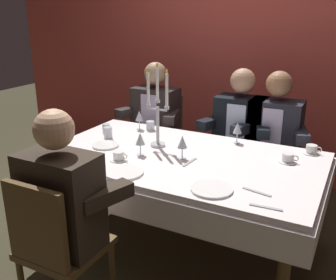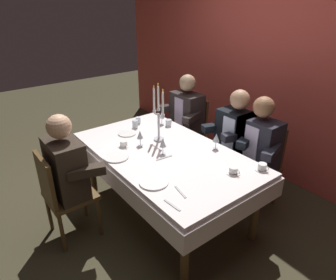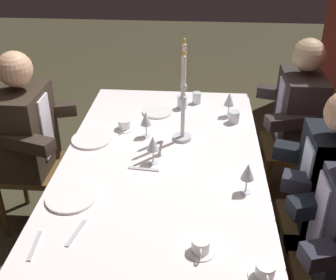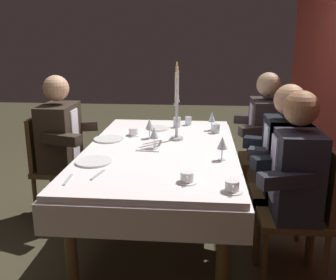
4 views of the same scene
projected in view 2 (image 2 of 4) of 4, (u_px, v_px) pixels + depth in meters
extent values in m
plane|color=#393522|center=(165.00, 211.00, 3.27)|extent=(12.00, 12.00, 0.00)
cube|color=#C3473D|center=(275.00, 67.00, 3.59)|extent=(6.00, 0.12, 2.70)
cube|color=white|center=(164.00, 153.00, 2.96)|extent=(1.90, 1.10, 0.04)
cube|color=white|center=(164.00, 163.00, 3.00)|extent=(1.94, 1.14, 0.18)
cylinder|color=brown|center=(92.00, 165.00, 3.47)|extent=(0.07, 0.07, 0.70)
cylinder|color=brown|center=(185.00, 253.00, 2.29)|extent=(0.07, 0.07, 0.70)
cylinder|color=brown|center=(153.00, 145.00, 3.95)|extent=(0.07, 0.07, 0.70)
cylinder|color=brown|center=(256.00, 209.00, 2.76)|extent=(0.07, 0.07, 0.70)
cylinder|color=silver|center=(159.00, 139.00, 3.17)|extent=(0.11, 0.11, 0.02)
cylinder|color=silver|center=(159.00, 126.00, 3.10)|extent=(0.02, 0.02, 0.28)
cylinder|color=silver|center=(158.00, 110.00, 3.03)|extent=(0.04, 0.04, 0.02)
cylinder|color=white|center=(158.00, 98.00, 2.97)|extent=(0.02, 0.02, 0.23)
ellipsoid|color=yellow|center=(158.00, 85.00, 2.91)|extent=(0.02, 0.02, 0.03)
cylinder|color=silver|center=(161.00, 116.00, 3.03)|extent=(0.08, 0.01, 0.01)
cylinder|color=silver|center=(163.00, 116.00, 2.99)|extent=(0.04, 0.04, 0.02)
cylinder|color=white|center=(163.00, 104.00, 2.94)|extent=(0.02, 0.02, 0.23)
ellipsoid|color=yellow|center=(163.00, 90.00, 2.88)|extent=(0.02, 0.02, 0.03)
cylinder|color=silver|center=(156.00, 114.00, 3.08)|extent=(0.07, 0.01, 0.01)
cylinder|color=silver|center=(154.00, 111.00, 3.10)|extent=(0.04, 0.04, 0.02)
cylinder|color=white|center=(154.00, 100.00, 3.04)|extent=(0.02, 0.02, 0.23)
ellipsoid|color=yellow|center=(154.00, 87.00, 2.99)|extent=(0.02, 0.02, 0.03)
cylinder|color=white|center=(116.00, 157.00, 2.83)|extent=(0.24, 0.24, 0.01)
cylinder|color=white|center=(154.00, 182.00, 2.45)|extent=(0.24, 0.24, 0.01)
cylinder|color=white|center=(127.00, 133.00, 3.31)|extent=(0.20, 0.20, 0.01)
cylinder|color=silver|center=(162.00, 124.00, 3.57)|extent=(0.06, 0.06, 0.00)
cylinder|color=silver|center=(162.00, 121.00, 3.55)|extent=(0.01, 0.01, 0.07)
cone|color=silver|center=(162.00, 114.00, 3.52)|extent=(0.07, 0.07, 0.08)
cylinder|color=#E0D172|center=(162.00, 116.00, 3.53)|extent=(0.04, 0.04, 0.03)
cylinder|color=silver|center=(163.00, 154.00, 2.90)|extent=(0.06, 0.06, 0.00)
cylinder|color=silver|center=(163.00, 150.00, 2.88)|extent=(0.01, 0.01, 0.07)
cone|color=silver|center=(163.00, 142.00, 2.85)|extent=(0.07, 0.07, 0.08)
cylinder|color=silver|center=(215.00, 148.00, 3.00)|extent=(0.06, 0.06, 0.00)
cylinder|color=silver|center=(216.00, 145.00, 2.98)|extent=(0.01, 0.01, 0.07)
cone|color=silver|center=(216.00, 137.00, 2.95)|extent=(0.07, 0.07, 0.08)
cylinder|color=#E0D172|center=(216.00, 140.00, 2.96)|extent=(0.04, 0.04, 0.03)
cylinder|color=silver|center=(140.00, 145.00, 3.06)|extent=(0.06, 0.06, 0.00)
cylinder|color=silver|center=(140.00, 142.00, 3.05)|extent=(0.01, 0.01, 0.07)
cone|color=silver|center=(140.00, 134.00, 3.01)|extent=(0.07, 0.07, 0.08)
cylinder|color=maroon|center=(140.00, 137.00, 3.02)|extent=(0.04, 0.04, 0.03)
cylinder|color=silver|center=(135.00, 124.00, 3.45)|extent=(0.07, 0.07, 0.09)
cylinder|color=silver|center=(169.00, 123.00, 3.51)|extent=(0.07, 0.07, 0.08)
cylinder|color=silver|center=(138.00, 120.00, 3.57)|extent=(0.06, 0.06, 0.08)
cylinder|color=white|center=(124.00, 146.00, 3.04)|extent=(0.12, 0.12, 0.01)
cylinder|color=white|center=(124.00, 143.00, 3.03)|extent=(0.08, 0.08, 0.05)
torus|color=white|center=(126.00, 145.00, 2.99)|extent=(0.04, 0.01, 0.04)
cylinder|color=white|center=(262.00, 169.00, 2.63)|extent=(0.12, 0.12, 0.01)
cylinder|color=white|center=(262.00, 166.00, 2.62)|extent=(0.08, 0.08, 0.05)
torus|color=white|center=(267.00, 168.00, 2.58)|extent=(0.04, 0.01, 0.04)
cylinder|color=white|center=(233.00, 173.00, 2.58)|extent=(0.12, 0.12, 0.01)
cylinder|color=white|center=(233.00, 170.00, 2.57)|extent=(0.08, 0.08, 0.05)
torus|color=white|center=(238.00, 172.00, 2.53)|extent=(0.04, 0.01, 0.04)
cube|color=#B7B7BC|center=(172.00, 205.00, 2.18)|extent=(0.17, 0.03, 0.01)
cube|color=#B7B7BC|center=(164.00, 158.00, 2.82)|extent=(0.04, 0.17, 0.01)
cube|color=#B7B7BC|center=(180.00, 192.00, 2.33)|extent=(0.17, 0.05, 0.01)
cylinder|color=brown|center=(167.00, 148.00, 4.18)|extent=(0.04, 0.04, 0.42)
cylinder|color=brown|center=(184.00, 158.00, 3.92)|extent=(0.04, 0.04, 0.42)
cylinder|color=brown|center=(187.00, 141.00, 4.38)|extent=(0.04, 0.04, 0.42)
cylinder|color=brown|center=(204.00, 150.00, 4.12)|extent=(0.04, 0.04, 0.42)
cube|color=brown|center=(186.00, 134.00, 4.05)|extent=(0.42, 0.42, 0.04)
cube|color=brown|center=(197.00, 114.00, 4.05)|extent=(0.38, 0.04, 0.44)
cube|color=#2A2322|center=(187.00, 113.00, 3.92)|extent=(0.42, 0.26, 0.54)
cube|color=#B7A9CD|center=(179.00, 113.00, 3.84)|extent=(0.16, 0.01, 0.40)
sphere|color=tan|center=(188.00, 83.00, 3.75)|extent=(0.21, 0.21, 0.21)
cube|color=#2A2322|center=(170.00, 108.00, 4.01)|extent=(0.19, 0.34, 0.08)
cube|color=#2A2322|center=(192.00, 117.00, 3.69)|extent=(0.19, 0.34, 0.08)
cylinder|color=brown|center=(99.00, 217.00, 2.87)|extent=(0.04, 0.04, 0.42)
cylinder|color=brown|center=(84.00, 199.00, 3.13)|extent=(0.04, 0.04, 0.42)
cylinder|color=brown|center=(62.00, 233.00, 2.67)|extent=(0.04, 0.04, 0.42)
cylinder|color=brown|center=(49.00, 212.00, 2.93)|extent=(0.04, 0.04, 0.42)
cube|color=brown|center=(71.00, 195.00, 2.80)|extent=(0.42, 0.42, 0.04)
cube|color=brown|center=(45.00, 180.00, 2.59)|extent=(0.38, 0.04, 0.44)
cube|color=#31271E|center=(66.00, 168.00, 2.67)|extent=(0.42, 0.26, 0.54)
cube|color=white|center=(80.00, 161.00, 2.73)|extent=(0.16, 0.01, 0.40)
sphere|color=tan|center=(59.00, 127.00, 2.50)|extent=(0.21, 0.21, 0.21)
cube|color=#31271E|center=(86.00, 171.00, 2.55)|extent=(0.19, 0.34, 0.08)
cube|color=#31271E|center=(67.00, 152.00, 2.87)|extent=(0.19, 0.34, 0.08)
cylinder|color=brown|center=(210.00, 173.00, 3.58)|extent=(0.04, 0.04, 0.42)
cylinder|color=brown|center=(233.00, 187.00, 3.32)|extent=(0.04, 0.04, 0.42)
cylinder|color=brown|center=(231.00, 164.00, 3.78)|extent=(0.04, 0.04, 0.42)
cylinder|color=brown|center=(254.00, 176.00, 3.52)|extent=(0.04, 0.04, 0.42)
cube|color=brown|center=(234.00, 157.00, 3.45)|extent=(0.42, 0.42, 0.04)
cube|color=brown|center=(247.00, 134.00, 3.45)|extent=(0.38, 0.04, 0.44)
cube|color=black|center=(236.00, 135.00, 3.32)|extent=(0.42, 0.26, 0.54)
cube|color=silver|center=(228.00, 135.00, 3.24)|extent=(0.16, 0.01, 0.40)
sphere|color=tan|center=(240.00, 99.00, 3.15)|extent=(0.21, 0.21, 0.21)
cube|color=black|center=(216.00, 127.00, 3.41)|extent=(0.19, 0.34, 0.08)
cube|color=black|center=(246.00, 141.00, 3.10)|extent=(0.19, 0.34, 0.08)
cylinder|color=brown|center=(229.00, 184.00, 3.37)|extent=(0.04, 0.04, 0.42)
cylinder|color=brown|center=(255.00, 200.00, 3.11)|extent=(0.04, 0.04, 0.42)
cylinder|color=brown|center=(250.00, 174.00, 3.56)|extent=(0.04, 0.04, 0.42)
cylinder|color=brown|center=(276.00, 188.00, 3.31)|extent=(0.04, 0.04, 0.42)
cube|color=brown|center=(255.00, 168.00, 3.24)|extent=(0.42, 0.42, 0.04)
cube|color=brown|center=(269.00, 143.00, 3.24)|extent=(0.38, 0.04, 0.44)
cube|color=#22222D|center=(258.00, 144.00, 3.11)|extent=(0.42, 0.26, 0.54)
cube|color=#BAB2D6|center=(250.00, 145.00, 3.02)|extent=(0.16, 0.01, 0.40)
sphere|color=#9E6C48|center=(264.00, 107.00, 2.93)|extent=(0.21, 0.21, 0.21)
cube|color=#22222D|center=(236.00, 136.00, 3.20)|extent=(0.19, 0.34, 0.08)
cube|color=#22222D|center=(271.00, 151.00, 2.88)|extent=(0.19, 0.34, 0.08)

